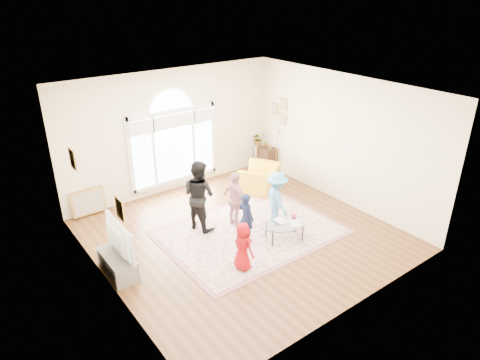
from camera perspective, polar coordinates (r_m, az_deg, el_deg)
ground at (r=9.57m, az=0.31°, el=-7.25°), size 6.00×6.00×0.00m
room_shell at (r=11.09m, az=-8.55°, el=6.03°), size 6.00×6.00×6.00m
area_rug at (r=9.63m, az=1.38°, el=-6.96°), size 3.60×2.60×0.02m
rug_border at (r=9.63m, az=1.38°, el=-6.98°), size 3.80×2.80×0.01m
tv_console at (r=8.60m, az=-16.00°, el=-10.75°), size 0.45×1.00×0.42m
television at (r=8.31m, az=-16.39°, el=-7.66°), size 0.18×1.16×0.67m
coffee_table at (r=9.22m, az=5.97°, el=-5.84°), size 1.25×1.01×0.54m
armchair at (r=11.42m, az=2.70°, el=0.25°), size 1.39×1.35×0.69m
side_cabinet at (r=12.69m, az=3.62°, el=2.84°), size 0.40×0.50×0.70m
floor_lamp at (r=11.67m, az=4.96°, el=5.69°), size 0.31×0.31×1.51m
plant_pedestal at (r=12.87m, az=2.43°, el=3.18°), size 0.20×0.20×0.70m
potted_plant at (r=12.68m, az=2.48°, el=5.51°), size 0.42×0.38×0.41m
leaning_picture at (r=10.94m, az=-19.31°, el=-4.40°), size 0.80×0.14×0.62m
child_red at (r=8.24m, az=0.39°, el=-8.83°), size 0.36×0.51×0.98m
child_navy at (r=9.07m, az=0.82°, el=-4.99°), size 0.31×0.43×1.10m
child_black at (r=9.47m, az=-5.49°, el=-2.02°), size 0.80×0.92×1.61m
child_pink at (r=9.56m, az=-0.62°, el=-2.63°), size 0.36×0.78×1.31m
child_blue at (r=9.65m, az=4.97°, el=-2.55°), size 0.67×0.92×1.28m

